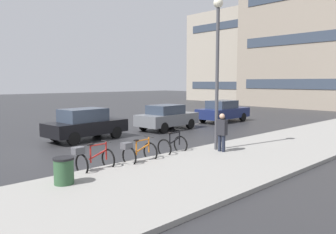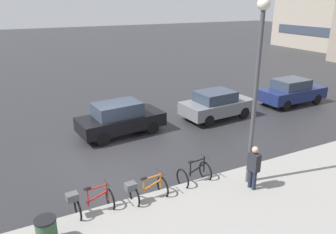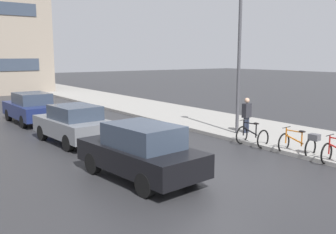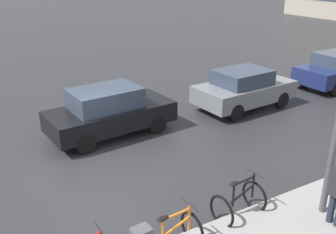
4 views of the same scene
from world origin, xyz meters
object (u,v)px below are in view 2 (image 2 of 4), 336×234
at_px(bicycle_second, 145,190).
at_px(streetlamp, 257,73).
at_px(car_grey, 216,104).
at_px(car_navy, 292,91).
at_px(trash_bin, 47,233).
at_px(bicycle_nearest, 89,202).
at_px(car_black, 120,118).
at_px(pedestrian, 254,167).
at_px(bicycle_third, 194,174).

height_order(bicycle_second, streetlamp, streetlamp).
xyz_separation_m(car_grey, car_navy, (-0.04, 5.73, 0.01)).
bearing_deg(trash_bin, bicycle_nearest, 121.23).
height_order(bicycle_second, car_navy, car_navy).
xyz_separation_m(car_black, pedestrian, (6.94, 2.29, 0.14)).
bearing_deg(car_black, bicycle_second, -11.82).
xyz_separation_m(bicycle_third, car_navy, (-5.45, 10.46, 0.40)).
bearing_deg(streetlamp, car_black, -159.38).
bearing_deg(pedestrian, car_navy, 127.05).
relative_size(bicycle_second, car_black, 0.33).
bearing_deg(car_black, bicycle_third, 7.94).
height_order(car_black, car_grey, car_black).
bearing_deg(bicycle_third, trash_bin, -79.64).
bearing_deg(bicycle_nearest, streetlamp, 81.92).
bearing_deg(car_black, pedestrian, 18.27).
distance_m(bicycle_second, car_black, 6.01).
bearing_deg(streetlamp, pedestrian, -21.59).
bearing_deg(bicycle_third, streetlamp, 61.79).
bearing_deg(bicycle_third, bicycle_nearest, -88.15).
xyz_separation_m(bicycle_second, bicycle_third, (-0.25, 2.01, -0.08)).
height_order(bicycle_third, pedestrian, pedestrian).
relative_size(bicycle_third, streetlamp, 0.18).
bearing_deg(car_navy, pedestrian, -52.95).
xyz_separation_m(bicycle_second, trash_bin, (0.68, -3.10, -0.04)).
bearing_deg(pedestrian, bicycle_nearest, -102.69).
bearing_deg(car_grey, pedestrian, -25.61).
distance_m(bicycle_nearest, bicycle_third, 3.78).
bearing_deg(pedestrian, streetlamp, 158.41).
xyz_separation_m(bicycle_nearest, car_grey, (-5.53, 8.50, 0.28)).
bearing_deg(car_navy, streetlamp, -54.18).
relative_size(car_navy, trash_bin, 4.94).
xyz_separation_m(car_black, car_grey, (0.21, 5.51, -0.03)).
distance_m(pedestrian, trash_bin, 6.65).
relative_size(bicycle_nearest, car_black, 0.32).
bearing_deg(bicycle_nearest, trash_bin, -58.77).
distance_m(bicycle_second, trash_bin, 3.18).
distance_m(bicycle_nearest, car_grey, 10.15).
bearing_deg(bicycle_second, trash_bin, -77.56).
xyz_separation_m(streetlamp, trash_bin, (0.04, -6.79, -3.60)).
relative_size(bicycle_nearest, pedestrian, 0.81).
bearing_deg(trash_bin, streetlamp, 90.34).
distance_m(bicycle_nearest, car_navy, 15.29).
height_order(bicycle_third, car_black, car_black).
bearing_deg(streetlamp, bicycle_third, -118.21).
bearing_deg(bicycle_nearest, car_navy, 111.38).
relative_size(bicycle_third, pedestrian, 0.66).
distance_m(car_black, trash_bin, 7.87).
bearing_deg(car_grey, bicycle_nearest, -56.95).
relative_size(car_black, car_navy, 0.98).
height_order(bicycle_third, car_navy, car_navy).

